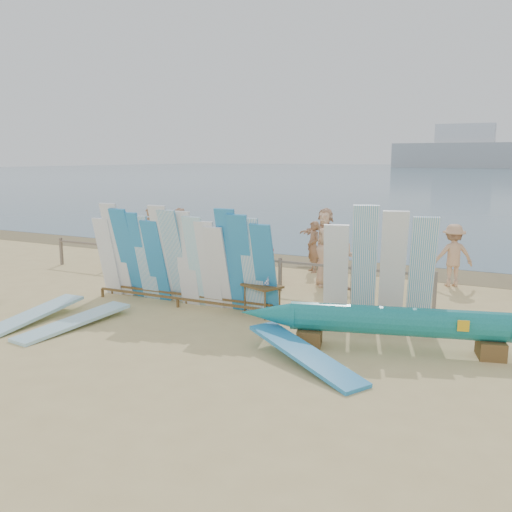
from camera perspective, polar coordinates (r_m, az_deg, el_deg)
The scene contains 24 objects.
ground at distance 13.15m, azimuth -10.95°, elevation -5.48°, with size 160.00×160.00×0.00m, color #DBC17E.
ocean at distance 138.25m, azimuth 23.64°, elevation 8.06°, with size 320.00×240.00×0.02m, color #44647A.
wet_sand_strip at distance 19.19m, azimuth 2.22°, elevation -0.28°, with size 40.00×2.60×0.01m, color olive.
distant_ship at distance 191.02m, azimuth 21.04°, elevation 10.24°, with size 45.00×8.00×14.00m.
fence at distance 15.42m, azimuth -4.24°, elevation -0.56°, with size 12.08×0.08×0.90m.
main_surfboard_rack at distance 13.07m, azimuth -7.89°, elevation -0.49°, with size 4.95×0.80×2.45m.
side_surfboard_rack at distance 11.75m, azimuth 12.82°, elevation -1.53°, with size 2.39×1.25×2.60m.
outrigger_canoe at distance 10.37m, azimuth 14.75°, elevation -6.84°, with size 5.89×2.05×0.85m.
vendor_table at distance 12.34m, azimuth 0.64°, elevation -4.53°, with size 1.01×0.88×1.13m.
flat_board_b at distance 12.23m, azimuth -18.57°, elevation -7.06°, with size 0.56×2.70×0.07m, color #93D6EB.
flat_board_d at distance 9.62m, azimuth 5.15°, elevation -11.31°, with size 0.56×2.70×0.07m, color #2785C7.
flat_board_a at distance 12.86m, azimuth -22.56°, elevation -6.46°, with size 0.56×2.70×0.07m, color #93D6EB.
beach_chair_left at distance 16.14m, azimuth -1.38°, elevation -1.37°, with size 0.71×0.72×0.90m.
beach_chair_right at distance 15.86m, azimuth -2.31°, elevation -1.55°, with size 0.72×0.74×0.93m.
stroller at distance 15.39m, azimuth 0.66°, elevation -1.47°, with size 0.50×0.71×0.97m.
beachgoer_5 at distance 18.38m, azimuth 7.27°, elevation 2.14°, with size 1.74×0.56×1.88m, color beige.
beachgoer_2 at distance 18.19m, azimuth -9.37°, elevation 1.96°, with size 0.90×0.43×1.86m, color beige.
beachgoer_4 at distance 17.04m, azimuth -2.32°, elevation 1.30°, with size 1.01×0.44×1.73m, color #8C6042.
beachgoer_6 at distance 15.12m, azimuth 7.31°, elevation -0.11°, with size 0.80×0.38×1.64m, color tan.
beachgoer_1 at distance 19.30m, azimuth -11.03°, elevation 2.35°, with size 0.67×0.37×1.83m, color #8C6042.
beachgoer_7 at distance 16.94m, azimuth 6.06°, elevation 0.98°, with size 0.58×0.32×1.60m, color #8C6042.
beachgoer_9 at distance 15.93m, azimuth 20.02°, elevation 0.06°, with size 1.12×0.46×1.74m, color tan.
beachgoer_8 at distance 14.73m, azimuth 9.22°, elevation -0.27°, with size 0.84×0.40×1.72m, color beige.
beachgoer_11 at distance 21.20m, azimuth -7.96°, elevation 2.87°, with size 1.51×0.49×1.63m, color beige.
Camera 1 is at (7.78, -9.98, 3.55)m, focal length 38.00 mm.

